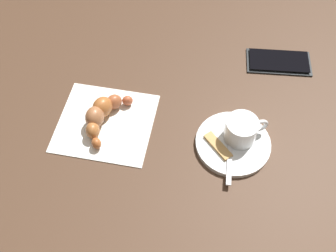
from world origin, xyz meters
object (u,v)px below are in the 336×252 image
Objects in this scene: espresso_cup at (242,130)px; cell_phone at (279,62)px; napkin at (106,123)px; croissant at (101,114)px; saucer at (233,143)px; sugar_packet at (218,146)px; teaspoon at (230,139)px.

cell_phone is (-0.09, -0.20, -0.03)m from espresso_cup.
croissant is (0.01, -0.01, 0.02)m from napkin.
napkin is (0.25, -0.02, -0.03)m from espresso_cup.
espresso_cup is 0.45× the size of napkin.
napkin is 1.32× the size of cell_phone.
cell_phone is (-0.35, -0.18, -0.02)m from croissant.
croissant is at bearing -4.83° from espresso_cup.
croissant is 0.39m from cell_phone.
cell_phone is (-0.10, -0.21, -0.00)m from saucer.
croissant is at bearing -141.45° from sugar_packet.
teaspoon is 1.05× the size of cell_phone.
saucer is 0.24m from cell_phone.
teaspoon is at bearing 173.15° from croissant.
teaspoon reaches higher than saucer.
saucer reaches higher than cell_phone.
napkin is at bearing -140.51° from sugar_packet.
croissant is at bearing 27.27° from cell_phone.
sugar_packet is at bearing 31.49° from espresso_cup.
saucer is 0.03m from sugar_packet.
teaspoon is at bearing 174.17° from napkin.
croissant is (0.26, -0.02, -0.01)m from espresso_cup.
croissant is (0.22, -0.05, 0.01)m from sugar_packet.
napkin is 0.39m from cell_phone.
napkin is 1.43× the size of croissant.
espresso_cup reaches higher than sugar_packet.
espresso_cup is 0.64× the size of croissant.
sugar_packet is at bearing 169.00° from napkin.
teaspoon is 0.03m from sugar_packet.
espresso_cup is 0.59× the size of cell_phone.
espresso_cup is at bearing 176.18° from napkin.
sugar_packet is 0.22m from napkin.
espresso_cup is 0.56× the size of teaspoon.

